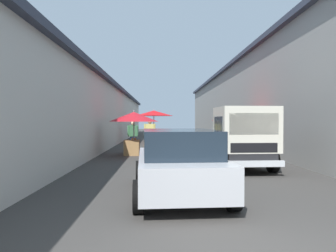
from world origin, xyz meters
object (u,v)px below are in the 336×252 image
(fruit_stall_mid_lane, at_px, (134,121))
(vendor_by_crates, at_px, (150,132))
(vendor_in_shade, at_px, (133,134))
(delivery_truck, at_px, (239,139))
(fruit_stall_near_left, at_px, (239,119))
(hatchback_car, at_px, (178,162))
(fruit_stall_near_right, at_px, (154,116))

(fruit_stall_mid_lane, relative_size, vendor_by_crates, 1.39)
(vendor_by_crates, bearing_deg, vendor_in_shade, 147.69)
(delivery_truck, height_order, vendor_in_shade, delivery_truck)
(fruit_stall_near_left, xyz_separation_m, hatchback_car, (-8.82, 3.63, -0.98))
(fruit_stall_mid_lane, bearing_deg, fruit_stall_near_left, -81.48)
(fruit_stall_near_right, distance_m, vendor_in_shade, 6.42)
(fruit_stall_near_left, xyz_separation_m, vendor_by_crates, (2.66, 4.61, -0.74))
(fruit_stall_near_left, bearing_deg, hatchback_car, 157.61)
(fruit_stall_mid_lane, bearing_deg, hatchback_car, -168.47)
(hatchback_car, xyz_separation_m, delivery_truck, (3.59, -2.28, 0.30))
(fruit_stall_near_left, bearing_deg, fruit_stall_mid_lane, 98.52)
(fruit_stall_mid_lane, bearing_deg, fruit_stall_near_right, -5.75)
(fruit_stall_near_left, height_order, hatchback_car, fruit_stall_near_left)
(hatchback_car, distance_m, vendor_by_crates, 11.53)
(delivery_truck, relative_size, vendor_by_crates, 2.96)
(fruit_stall_near_right, height_order, fruit_stall_near_left, fruit_stall_near_right)
(hatchback_car, height_order, delivery_truck, delivery_truck)
(fruit_stall_near_left, relative_size, vendor_in_shade, 1.74)
(fruit_stall_mid_lane, xyz_separation_m, hatchback_car, (-8.03, -1.64, -0.90))
(fruit_stall_near_right, height_order, vendor_in_shade, fruit_stall_near_right)
(fruit_stall_near_right, xyz_separation_m, delivery_truck, (-12.77, -3.08, -0.94))
(hatchback_car, distance_m, delivery_truck, 4.26)
(fruit_stall_mid_lane, relative_size, delivery_truck, 0.47)
(vendor_in_shade, bearing_deg, hatchback_car, -169.66)
(fruit_stall_near_right, distance_m, delivery_truck, 13.17)
(fruit_stall_near_right, bearing_deg, fruit_stall_mid_lane, 174.25)
(hatchback_car, height_order, vendor_in_shade, vendor_in_shade)
(fruit_stall_mid_lane, distance_m, vendor_in_shade, 2.20)
(delivery_truck, distance_m, vendor_by_crates, 8.54)
(fruit_stall_near_left, relative_size, vendor_by_crates, 1.67)
(delivery_truck, bearing_deg, fruit_stall_near_right, 13.54)
(delivery_truck, xyz_separation_m, vendor_in_shade, (6.52, 4.12, -0.11))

